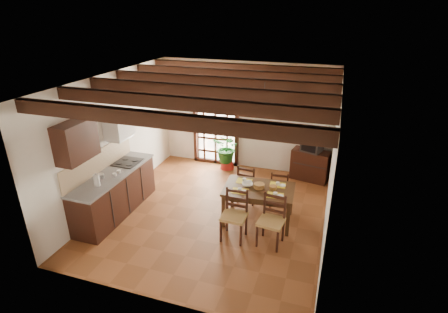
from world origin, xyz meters
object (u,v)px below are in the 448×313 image
at_px(dining_table, 259,192).
at_px(chair_far_left, 248,190).
at_px(potted_plant, 227,149).
at_px(crt_tv, 312,144).
at_px(chair_near_right, 271,230).
at_px(chair_far_right, 279,194).
at_px(pendant_lamp, 263,121).
at_px(chair_near_left, 234,224).
at_px(kitchen_counter, 115,192).
at_px(sideboard, 310,165).

bearing_deg(dining_table, chair_far_left, 116.21).
relative_size(chair_far_left, potted_plant, 0.43).
xyz_separation_m(dining_table, crt_tv, (0.81, 2.19, 0.31)).
relative_size(chair_near_right, chair_far_right, 1.14).
relative_size(dining_table, chair_near_right, 1.47).
bearing_deg(potted_plant, chair_far_left, -57.46).
distance_m(dining_table, chair_far_right, 0.87).
xyz_separation_m(chair_far_left, pendant_lamp, (0.39, -0.57, 1.80)).
bearing_deg(chair_far_left, crt_tv, -122.49).
xyz_separation_m(chair_near_left, chair_far_right, (0.59, 1.43, -0.04)).
height_order(kitchen_counter, chair_far_right, kitchen_counter).
distance_m(kitchen_counter, potted_plant, 3.21).
distance_m(crt_tv, potted_plant, 2.19).
relative_size(dining_table, potted_plant, 0.68).
bearing_deg(sideboard, chair_far_right, -98.29).
relative_size(chair_near_right, potted_plant, 0.46).
relative_size(chair_near_right, pendant_lamp, 1.14).
distance_m(dining_table, chair_far_left, 0.86).
relative_size(dining_table, chair_near_left, 1.46).
height_order(chair_far_left, potted_plant, potted_plant).
height_order(chair_near_right, chair_far_right, chair_near_right).
xyz_separation_m(chair_near_right, chair_far_right, (-0.09, 1.39, -0.04)).
height_order(chair_near_right, crt_tv, crt_tv).
bearing_deg(pendant_lamp, crt_tv, 68.77).
height_order(chair_near_left, chair_near_right, chair_near_left).
relative_size(dining_table, chair_far_left, 1.57).
distance_m(kitchen_counter, chair_far_right, 3.48).
bearing_deg(kitchen_counter, chair_near_left, -1.95).
distance_m(chair_near_right, potted_plant, 3.34).
xyz_separation_m(chair_far_right, pendant_lamp, (-0.30, -0.62, 1.81)).
height_order(kitchen_counter, potted_plant, potted_plant).
xyz_separation_m(sideboard, potted_plant, (-2.15, -0.03, 0.19)).
xyz_separation_m(kitchen_counter, sideboard, (3.71, 2.83, -0.09)).
bearing_deg(chair_near_right, pendant_lamp, 123.43).
height_order(dining_table, chair_near_left, chair_near_left).
height_order(chair_near_left, pendant_lamp, pendant_lamp).
relative_size(dining_table, sideboard, 1.57).
xyz_separation_m(dining_table, potted_plant, (-1.34, 2.17, -0.08)).
xyz_separation_m(chair_far_left, chair_far_right, (0.68, 0.04, -0.02)).
bearing_deg(pendant_lamp, chair_near_right, -63.42).
xyz_separation_m(chair_far_right, potted_plant, (-1.64, 1.45, 0.31)).
xyz_separation_m(crt_tv, potted_plant, (-2.15, -0.02, -0.39)).
bearing_deg(chair_near_left, chair_near_right, 4.49).
bearing_deg(chair_far_right, crt_tv, -115.00).
relative_size(dining_table, crt_tv, 2.53).
distance_m(chair_near_right, chair_far_left, 1.55).
xyz_separation_m(chair_far_left, potted_plant, (-0.96, 1.50, 0.29)).
relative_size(chair_near_right, chair_far_left, 1.07).
bearing_deg(chair_near_left, chair_far_left, 94.67).
height_order(chair_far_left, crt_tv, crt_tv).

